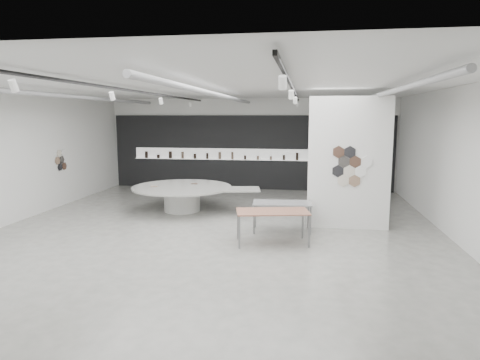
# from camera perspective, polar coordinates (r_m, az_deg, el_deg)

# --- Properties ---
(room) EXTENTS (12.02, 14.02, 3.82)m
(room) POSITION_cam_1_polar(r_m,az_deg,el_deg) (11.22, -3.75, 3.40)
(room) COLOR #9A9991
(room) RESTS_ON ground
(back_wall_display) EXTENTS (11.80, 0.27, 3.10)m
(back_wall_display) POSITION_cam_1_polar(r_m,az_deg,el_deg) (18.07, 1.07, 3.66)
(back_wall_display) COLOR black
(back_wall_display) RESTS_ON ground
(partition_column) EXTENTS (2.20, 0.38, 3.60)m
(partition_column) POSITION_cam_1_polar(r_m,az_deg,el_deg) (12.03, 14.31, 2.19)
(partition_column) COLOR white
(partition_column) RESTS_ON ground
(display_island) EXTENTS (4.48, 3.72, 0.82)m
(display_island) POSITION_cam_1_polar(r_m,az_deg,el_deg) (14.02, -7.47, -1.98)
(display_island) COLOR white
(display_island) RESTS_ON ground
(sample_table_wood) EXTENTS (1.86, 1.19, 0.81)m
(sample_table_wood) POSITION_cam_1_polar(r_m,az_deg,el_deg) (10.37, 4.35, -4.44)
(sample_table_wood) COLOR #99634F
(sample_table_wood) RESTS_ON ground
(sample_table_stone) EXTENTS (1.60, 0.88, 0.79)m
(sample_table_stone) POSITION_cam_1_polar(r_m,az_deg,el_deg) (11.48, 5.62, -3.31)
(sample_table_stone) COLOR gray
(sample_table_stone) RESTS_ON ground
(kitchen_counter) EXTENTS (1.63, 0.68, 1.27)m
(kitchen_counter) POSITION_cam_1_polar(r_m,az_deg,el_deg) (17.68, 12.38, -0.18)
(kitchen_counter) COLOR white
(kitchen_counter) RESTS_ON ground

